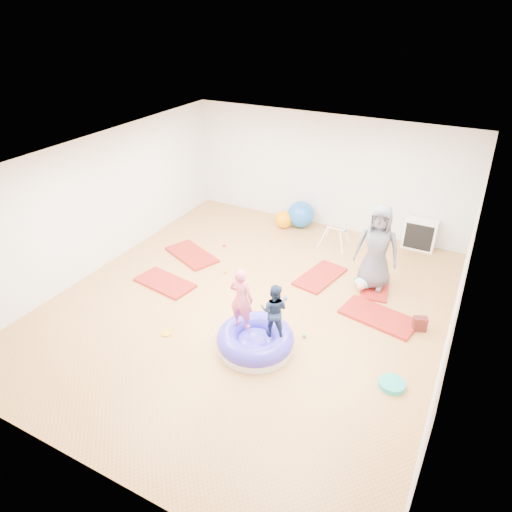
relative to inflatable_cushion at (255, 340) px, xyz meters
The scene contains 19 objects.
room 1.78m from the inflatable_cushion, 123.22° to the left, with size 7.01×8.01×2.81m.
gym_mat_front_left 2.70m from the inflatable_cushion, 160.85° to the left, with size 1.24×0.62×0.05m, color #B11E17.
gym_mat_mid_left 3.46m from the inflatable_cushion, 142.32° to the left, with size 1.30×0.65×0.05m, color #B11E17.
gym_mat_center_back 2.59m from the inflatable_cushion, 85.90° to the left, with size 1.23×0.61×0.05m, color #B11E17.
gym_mat_right 2.40m from the inflatable_cushion, 47.47° to the left, with size 1.34×0.67×0.06m, color #B11E17.
gym_mat_rear_right 3.05m from the inflatable_cushion, 64.75° to the left, with size 1.06×0.53×0.04m, color #B11E17.
inflatable_cushion is the anchor object (origin of this frame).
child_pink 0.82m from the inflatable_cushion, 169.66° to the left, with size 0.41×0.27×1.11m, color #E45C78.
child_navy 0.74m from the inflatable_cushion, 23.22° to the left, with size 0.45×0.35×0.94m, color #182847.
adult_caregiver 3.09m from the inflatable_cushion, 65.71° to the left, with size 0.85×0.55×1.73m, color #51535F.
infant 2.75m from the inflatable_cushion, 66.60° to the left, with size 0.36×0.36×0.21m.
ball_pit_balls 1.50m from the inflatable_cushion, 102.80° to the left, with size 3.24×2.79×0.08m.
exercise_ball_blue 4.81m from the inflatable_cushion, 103.69° to the left, with size 0.67×0.67×0.67m, color blue.
exercise_ball_orange 4.66m from the inflatable_cushion, 108.70° to the left, with size 0.44×0.44×0.44m, color #F88F00.
infant_play_gym 3.99m from the inflatable_cushion, 90.07° to the left, with size 0.65×0.62×0.50m.
cube_shelf 5.16m from the inflatable_cushion, 70.25° to the left, with size 0.71×0.35×0.71m.
balance_disc 2.24m from the inflatable_cushion, ahead, with size 0.40×0.40×0.09m, color #21B09D.
backpack 2.92m from the inflatable_cushion, 36.83° to the left, with size 0.23×0.14×0.27m, color maroon.
yellow_toy 1.60m from the inflatable_cushion, 165.62° to the right, with size 0.18×0.18×0.03m, color gold.
Camera 1 is at (3.42, -6.27, 5.10)m, focal length 32.00 mm.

